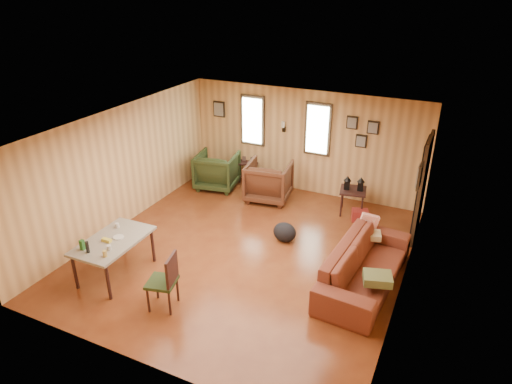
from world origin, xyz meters
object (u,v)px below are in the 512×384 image
sofa (366,260)px  end_table (248,167)px  side_table (353,188)px  dining_table (113,243)px  recliner_brown (269,179)px  recliner_green (217,169)px

sofa → end_table: bearing=54.2°
side_table → dining_table: size_ratio=0.63×
sofa → recliner_brown: recliner_brown is taller
sofa → side_table: bearing=23.3°
side_table → dining_table: (-3.04, -3.92, 0.04)m
side_table → dining_table: bearing=-127.8°
side_table → dining_table: dining_table is taller
end_table → dining_table: size_ratio=0.46×
sofa → side_table: size_ratio=2.80×
sofa → recliner_brown: 3.53m
sofa → side_table: (-0.82, 2.39, 0.11)m
end_table → dining_table: bearing=-93.3°
recliner_green → side_table: bearing=170.8°
recliner_brown → recliner_green: recliner_brown is taller
recliner_green → end_table: size_ratio=1.51×
end_table → side_table: (2.78, -0.64, 0.23)m
sofa → recliner_brown: (-2.71, 2.26, 0.02)m
sofa → side_table: sofa is taller
sofa → recliner_green: 4.70m
recliner_green → dining_table: 3.87m
dining_table → recliner_green: bearing=92.2°
sofa → recliner_green: bearing=64.6°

